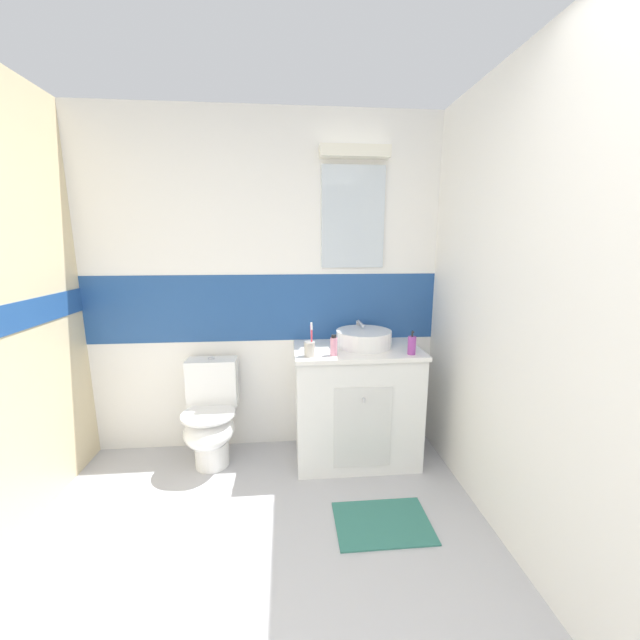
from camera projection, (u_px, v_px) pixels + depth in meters
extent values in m
cube|color=#B2B2B7|center=(258.00, 570.00, 1.87)|extent=(3.20, 3.48, 0.04)
cube|color=white|center=(267.00, 390.00, 3.00)|extent=(3.20, 0.10, 0.85)
cube|color=#234C8C|center=(265.00, 307.00, 2.86)|extent=(3.20, 0.10, 0.50)
cube|color=white|center=(262.00, 194.00, 2.70)|extent=(3.20, 0.10, 1.15)
cube|color=silver|center=(353.00, 217.00, 2.73)|extent=(0.46, 0.02, 0.72)
cube|color=white|center=(355.00, 151.00, 2.60)|extent=(0.49, 0.10, 0.08)
cube|color=white|center=(544.00, 316.00, 1.73)|extent=(0.10, 3.48, 2.50)
cube|color=white|center=(356.00, 405.00, 2.76)|extent=(0.87, 0.52, 0.82)
cube|color=white|center=(357.00, 350.00, 2.66)|extent=(0.89, 0.54, 0.03)
cube|color=silver|center=(363.00, 428.00, 2.50)|extent=(0.39, 0.01, 0.57)
cylinder|color=silver|center=(364.00, 400.00, 2.45)|extent=(0.02, 0.02, 0.03)
cylinder|color=white|center=(364.00, 338.00, 2.69)|extent=(0.39, 0.39, 0.12)
cylinder|color=#B3B3B8|center=(364.00, 331.00, 2.68)|extent=(0.32, 0.32, 0.01)
cylinder|color=silver|center=(358.00, 330.00, 2.91)|extent=(0.03, 0.03, 0.14)
cylinder|color=silver|center=(361.00, 324.00, 2.79)|extent=(0.02, 0.18, 0.02)
cylinder|color=white|center=(212.00, 453.00, 2.71)|extent=(0.24, 0.24, 0.18)
ellipsoid|color=white|center=(209.00, 430.00, 2.63)|extent=(0.34, 0.42, 0.22)
cylinder|color=white|center=(208.00, 414.00, 2.61)|extent=(0.37, 0.37, 0.02)
cube|color=white|center=(213.00, 382.00, 2.78)|extent=(0.36, 0.17, 0.34)
cylinder|color=silver|center=(211.00, 358.00, 2.74)|extent=(0.04, 0.04, 0.02)
cylinder|color=#B2ADA3|center=(310.00, 349.00, 2.45)|extent=(0.07, 0.07, 0.10)
cylinder|color=#D872BF|center=(311.00, 338.00, 2.44)|extent=(0.02, 0.03, 0.18)
cube|color=white|center=(311.00, 325.00, 2.43)|extent=(0.01, 0.02, 0.03)
cylinder|color=#D83F4C|center=(312.00, 340.00, 2.44)|extent=(0.01, 0.02, 0.16)
cube|color=white|center=(312.00, 328.00, 2.43)|extent=(0.01, 0.02, 0.03)
cylinder|color=#993F99|center=(412.00, 345.00, 2.49)|extent=(0.05, 0.05, 0.12)
cylinder|color=#262626|center=(412.00, 334.00, 2.48)|extent=(0.01, 0.01, 0.04)
cylinder|color=#262626|center=(413.00, 332.00, 2.46)|extent=(0.01, 0.02, 0.01)
cylinder|color=pink|center=(334.00, 347.00, 2.47)|extent=(0.05, 0.05, 0.12)
cylinder|color=black|center=(334.00, 336.00, 2.46)|extent=(0.03, 0.03, 0.02)
cube|color=#337266|center=(383.00, 523.00, 2.15)|extent=(0.54, 0.38, 0.01)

